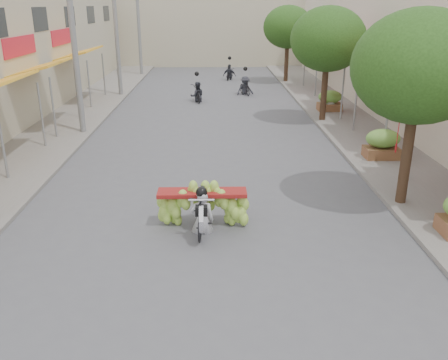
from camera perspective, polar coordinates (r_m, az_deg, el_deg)
ground at (r=9.61m, az=-2.43°, el=-12.93°), size 120.00×120.00×0.00m
sidewalk_left at (r=24.68m, az=-18.44°, el=7.17°), size 4.00×60.00×0.12m
sidewalk_right at (r=24.56m, az=14.87°, el=7.47°), size 4.00×60.00×0.12m
far_building at (r=46.06m, az=-1.68°, el=18.19°), size 20.00×6.00×7.00m
utility_pole_mid at (r=20.83m, az=-17.67°, el=16.06°), size 0.60×0.24×8.00m
utility_pole_far at (r=29.59m, az=-12.87°, el=17.51°), size 0.60×0.24×8.00m
utility_pole_back at (r=38.46m, az=-10.24°, el=18.25°), size 0.60×0.24×8.00m
street_tree_near at (r=13.18m, az=22.42°, el=12.42°), size 3.40×3.40×5.25m
street_tree_mid at (r=22.68m, az=12.40°, el=16.19°), size 3.40×3.40×5.25m
street_tree_far at (r=34.45m, az=7.70°, el=17.76°), size 3.40×3.40×5.25m
produce_crate_mid at (r=17.71m, az=18.55°, el=4.40°), size 1.20×0.88×1.16m
produce_crate_far at (r=25.18m, az=12.63°, el=9.48°), size 1.20×0.88×1.16m
banana_motorbike at (r=11.64m, az=-2.65°, el=-2.88°), size 2.21×1.93×2.00m
market_umbrella at (r=16.20m, az=20.82°, el=9.32°), size 2.47×2.47×1.85m
pedestrian at (r=25.00m, az=12.74°, el=10.03°), size 0.96×0.72×1.73m
bg_motorbike_a at (r=27.57m, az=-3.26°, el=10.90°), size 0.90×1.73×1.95m
bg_motorbike_b at (r=29.73m, az=2.56°, el=11.85°), size 1.18×1.65×1.95m
bg_motorbike_c at (r=35.78m, az=0.67°, el=13.28°), size 1.08×1.52×1.95m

